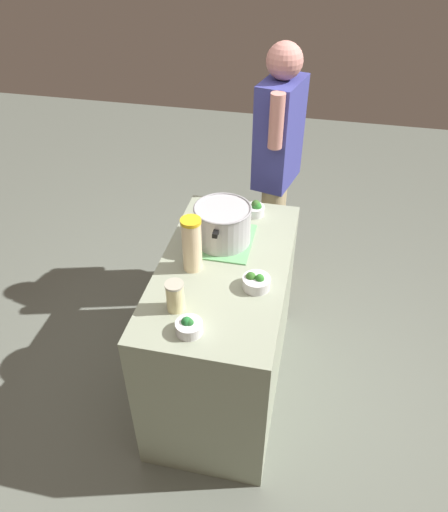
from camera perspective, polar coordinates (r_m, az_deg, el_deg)
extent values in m
plane|color=slate|center=(2.96, 0.00, -14.32)|extent=(8.00, 8.00, 0.00)
cube|color=#959F86|center=(2.63, 0.00, -8.46)|extent=(1.16, 0.61, 0.88)
cube|color=#6CB975|center=(2.47, -0.15, 1.82)|extent=(0.34, 0.30, 0.01)
cylinder|color=#B7B7BC|center=(2.41, -0.16, 3.70)|extent=(0.28, 0.28, 0.19)
torus|color=#99999E|center=(2.36, -0.16, 5.59)|extent=(0.28, 0.28, 0.01)
cube|color=black|center=(2.25, -1.01, 2.58)|extent=(0.04, 0.02, 0.02)
cube|color=black|center=(2.51, 0.61, 6.69)|extent=(0.04, 0.02, 0.02)
cylinder|color=beige|center=(2.23, -3.77, 1.19)|extent=(0.09, 0.09, 0.25)
cylinder|color=yellow|center=(2.15, -3.91, 4.07)|extent=(0.09, 0.09, 0.02)
ellipsoid|color=yellow|center=(2.23, -3.69, 1.68)|extent=(0.04, 0.04, 0.01)
cylinder|color=beige|center=(2.07, -5.72, -4.80)|extent=(0.08, 0.08, 0.13)
cylinder|color=#B2AD99|center=(2.02, -5.84, -3.35)|extent=(0.08, 0.08, 0.01)
cylinder|color=silver|center=(1.99, -4.09, -8.30)|extent=(0.11, 0.11, 0.05)
ellipsoid|color=#23642A|center=(1.98, -4.09, -7.84)|extent=(0.04, 0.04, 0.04)
ellipsoid|color=#237533|center=(1.99, -4.37, -7.78)|extent=(0.05, 0.05, 0.05)
cylinder|color=silver|center=(2.66, 3.59, 5.34)|extent=(0.11, 0.11, 0.05)
ellipsoid|color=#2E7D2C|center=(2.64, 3.90, 5.77)|extent=(0.05, 0.05, 0.06)
ellipsoid|color=#2E772E|center=(2.64, 3.69, 5.75)|extent=(0.04, 0.04, 0.05)
ellipsoid|color=#3B6A2D|center=(2.65, 3.74, 5.94)|extent=(0.05, 0.05, 0.06)
cylinder|color=silver|center=(2.19, 3.80, -3.11)|extent=(0.13, 0.13, 0.05)
ellipsoid|color=#356D27|center=(2.18, 3.15, -2.55)|extent=(0.05, 0.05, 0.06)
ellipsoid|color=#2F7D29|center=(2.17, 4.18, -2.70)|extent=(0.04, 0.04, 0.05)
cylinder|color=tan|center=(3.24, 5.34, 1.42)|extent=(0.14, 0.14, 0.84)
cylinder|color=tan|center=(3.40, 5.81, 3.40)|extent=(0.14, 0.14, 0.84)
cube|color=#3E4198|center=(2.95, 6.46, 14.02)|extent=(0.38, 0.27, 0.62)
sphere|color=tan|center=(2.81, 7.09, 21.68)|extent=(0.20, 0.20, 0.20)
cylinder|color=tan|center=(2.70, 6.14, 15.37)|extent=(0.08, 0.08, 0.30)
cylinder|color=tan|center=(3.09, 7.19, 18.30)|extent=(0.08, 0.08, 0.30)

